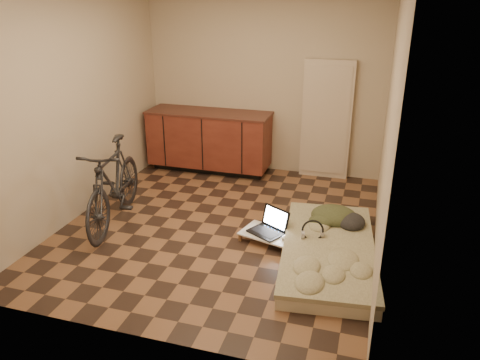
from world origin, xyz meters
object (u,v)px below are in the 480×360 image
(bicycle, at_px, (113,180))
(laptop, at_px, (269,227))
(futon, at_px, (328,251))
(lap_desk, at_px, (269,234))

(bicycle, relative_size, laptop, 3.60)
(futon, bearing_deg, bicycle, 171.48)
(laptop, bearing_deg, bicycle, -147.15)
(futon, height_order, laptop, laptop)
(bicycle, height_order, laptop, bicycle)
(futon, height_order, lap_desk, futon)
(futon, relative_size, laptop, 4.25)
(futon, xyz_separation_m, laptop, (-0.68, 0.21, 0.07))
(bicycle, distance_m, futon, 2.54)
(bicycle, height_order, futon, bicycle)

